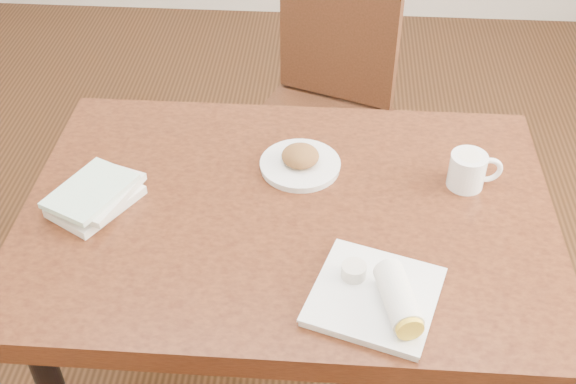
# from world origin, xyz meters

# --- Properties ---
(table) EXTENTS (1.22, 0.85, 0.75)m
(table) POSITION_xyz_m (0.00, 0.00, 0.67)
(table) COLOR brown
(table) RESTS_ON ground
(chair_far) EXTENTS (0.54, 0.54, 0.95)m
(chair_far) POSITION_xyz_m (0.06, 0.78, 0.55)
(chair_far) COLOR #4F2816
(chair_far) RESTS_ON ground
(plate_scone) EXTENTS (0.20, 0.20, 0.06)m
(plate_scone) POSITION_xyz_m (0.02, 0.15, 0.77)
(plate_scone) COLOR white
(plate_scone) RESTS_ON table
(coffee_mug) EXTENTS (0.13, 0.09, 0.09)m
(coffee_mug) POSITION_xyz_m (0.42, 0.12, 0.80)
(coffee_mug) COLOR white
(coffee_mug) RESTS_ON table
(plate_burrito) EXTENTS (0.30, 0.30, 0.08)m
(plate_burrito) POSITION_xyz_m (0.20, -0.27, 0.77)
(plate_burrito) COLOR white
(plate_burrito) RESTS_ON table
(book_stack) EXTENTS (0.22, 0.24, 0.05)m
(book_stack) POSITION_xyz_m (-0.44, -0.02, 0.78)
(book_stack) COLOR white
(book_stack) RESTS_ON table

